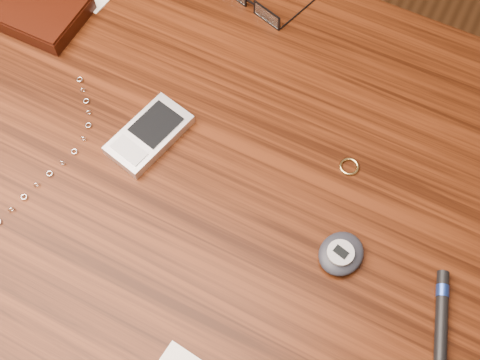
% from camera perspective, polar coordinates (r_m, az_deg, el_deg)
% --- Properties ---
extents(ground, '(3.80, 3.80, 0.00)m').
position_cam_1_polar(ground, '(1.44, -2.34, -12.57)').
color(ground, '#472814').
rests_on(ground, ground).
extents(desk, '(1.00, 0.70, 0.75)m').
position_cam_1_polar(desk, '(0.83, -3.98, -1.61)').
color(desk, '#3B1709').
rests_on(desk, ground).
extents(wallet_and_card, '(0.13, 0.15, 0.03)m').
position_cam_1_polar(wallet_and_card, '(0.90, -18.34, 15.01)').
color(wallet_and_card, black).
rests_on(wallet_and_card, desk).
extents(eyeglasses, '(0.14, 0.14, 0.02)m').
position_cam_1_polar(eyeglasses, '(0.88, 1.29, 16.56)').
color(eyeglasses, black).
rests_on(eyeglasses, desk).
extents(gold_ring, '(0.03, 0.03, 0.00)m').
position_cam_1_polar(gold_ring, '(0.74, 10.32, 1.27)').
color(gold_ring, tan).
rests_on(gold_ring, desk).
extents(pda_phone, '(0.08, 0.12, 0.02)m').
position_cam_1_polar(pda_phone, '(0.76, -8.60, 4.29)').
color(pda_phone, silver).
rests_on(pda_phone, desk).
extents(pedometer, '(0.06, 0.07, 0.02)m').
position_cam_1_polar(pedometer, '(0.69, 9.56, -6.89)').
color(pedometer, black).
rests_on(pedometer, desk).
extents(black_blue_pen, '(0.04, 0.10, 0.01)m').
position_cam_1_polar(black_blue_pen, '(0.70, 18.58, -11.87)').
color(black_blue_pen, black).
rests_on(black_blue_pen, desk).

